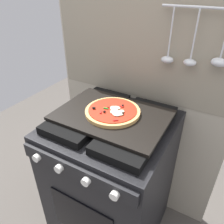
% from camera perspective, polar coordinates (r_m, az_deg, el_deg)
% --- Properties ---
extents(ground_plane, '(4.00, 4.00, 0.00)m').
position_cam_1_polar(ground_plane, '(1.75, 0.00, -26.80)').
color(ground_plane, '#4C4742').
extents(kitchen_backsplash, '(1.10, 0.09, 1.55)m').
position_cam_1_polar(kitchen_backsplash, '(1.40, 6.89, 1.36)').
color(kitchen_backsplash, '#B2A893').
rests_on(kitchen_backsplash, ground_plane).
extents(stove, '(0.60, 0.64, 0.90)m').
position_cam_1_polar(stove, '(1.38, -0.04, -17.05)').
color(stove, black).
rests_on(stove, ground_plane).
extents(baking_tray, '(0.54, 0.38, 0.02)m').
position_cam_1_polar(baking_tray, '(1.09, 0.00, -0.81)').
color(baking_tray, black).
rests_on(baking_tray, stove).
extents(pizza_left, '(0.27, 0.27, 0.03)m').
position_cam_1_polar(pizza_left, '(1.08, 0.32, 0.16)').
color(pizza_left, tan).
rests_on(pizza_left, baking_tray).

